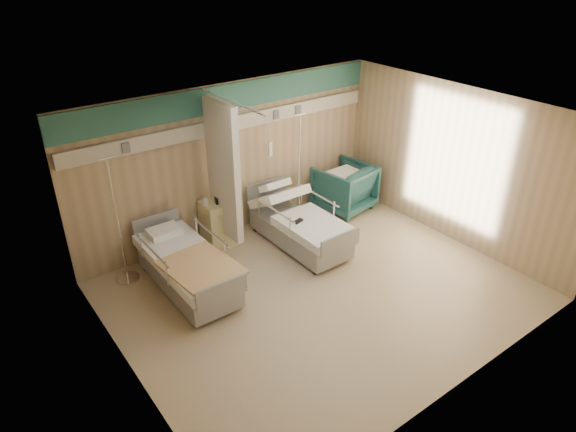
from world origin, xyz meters
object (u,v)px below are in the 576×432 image
(bed_left, at_px, (188,272))
(visitor_armchair, at_px, (344,187))
(bed_right, at_px, (299,230))
(bedside_cabinet, at_px, (218,223))
(iv_stand_left, at_px, (124,257))
(iv_stand_right, at_px, (299,201))

(bed_left, xyz_separation_m, visitor_armchair, (3.81, 0.60, 0.16))
(bed_left, bearing_deg, bed_right, 0.00)
(bedside_cabinet, xyz_separation_m, iv_stand_left, (-1.74, -0.07, 0.01))
(bedside_cabinet, bearing_deg, iv_stand_right, -5.99)
(iv_stand_right, bearing_deg, bed_left, -165.25)
(bed_right, xyz_separation_m, iv_stand_right, (0.54, 0.72, 0.13))
(bed_left, bearing_deg, iv_stand_left, 129.85)
(bed_right, relative_size, iv_stand_left, 1.01)
(bed_right, xyz_separation_m, bed_left, (-2.20, 0.00, 0.00))
(visitor_armchair, height_order, iv_stand_left, iv_stand_left)
(bed_left, relative_size, iv_stand_left, 1.01)
(bed_right, distance_m, bed_left, 2.20)
(bed_left, height_order, bedside_cabinet, bedside_cabinet)
(bed_right, bearing_deg, iv_stand_left, 163.99)
(bed_left, height_order, visitor_armchair, visitor_armchair)
(bedside_cabinet, bearing_deg, bed_right, -38.05)
(bed_right, bearing_deg, iv_stand_right, 52.99)
(visitor_armchair, height_order, iv_stand_right, iv_stand_right)
(bed_right, height_order, visitor_armchair, visitor_armchair)
(visitor_armchair, bearing_deg, bed_right, 11.57)
(bed_right, height_order, iv_stand_right, iv_stand_right)
(bedside_cabinet, xyz_separation_m, visitor_armchair, (2.76, -0.30, 0.05))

